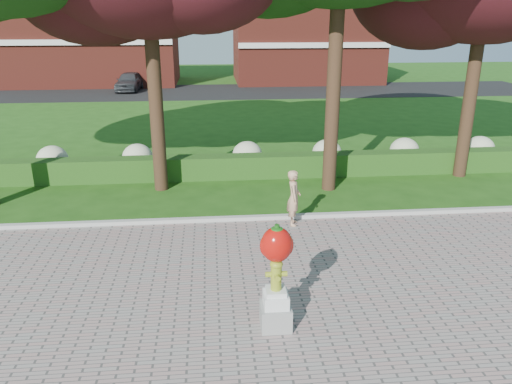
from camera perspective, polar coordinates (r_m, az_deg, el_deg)
The scene contains 10 objects.
ground at distance 11.21m, azimuth -2.99°, elevation -9.44°, with size 100.00×100.00×0.00m, color #1F4B12.
curb at distance 13.88m, azimuth -3.54°, elevation -3.16°, with size 40.00×0.18×0.15m, color #ADADA5.
lawn_hedge at distance 17.54m, azimuth -4.01°, elevation 2.87°, with size 24.00×0.70×0.80m, color #1A4012.
hydrangea_row at distance 18.47m, azimuth -2.33°, elevation 4.26°, with size 20.10×1.10×0.99m.
street at distance 38.18m, azimuth -4.86°, elevation 11.37°, with size 50.00×8.00×0.02m, color black.
building_left at distance 44.89m, azimuth -18.50°, elevation 16.18°, with size 14.00×8.00×7.00m, color maroon.
building_right at distance 44.64m, azimuth 5.69°, elevation 16.64°, with size 12.00×8.00×6.40m, color maroon.
hydrant_sculpture at distance 8.92m, azimuth 2.33°, elevation -9.40°, with size 0.59×0.55×2.03m.
woman at distance 13.41m, azimuth 4.33°, elevation -0.65°, with size 0.56×0.37×1.53m, color tan.
parked_car at distance 39.57m, azimuth -14.27°, elevation 12.18°, with size 1.65×4.10×1.40m, color #3A3D41.
Camera 1 is at (-0.33, -9.79, 5.43)m, focal length 35.00 mm.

